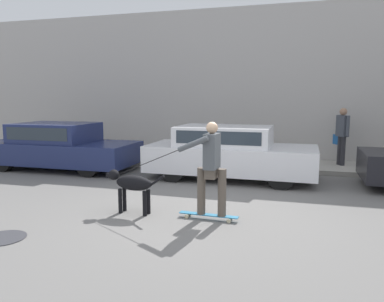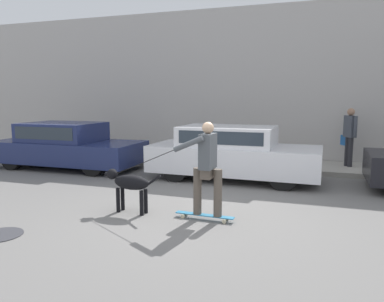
{
  "view_description": "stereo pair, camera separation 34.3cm",
  "coord_description": "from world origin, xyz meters",
  "px_view_note": "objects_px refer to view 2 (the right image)",
  "views": [
    {
      "loc": [
        1.53,
        -6.02,
        2.02
      ],
      "look_at": [
        -0.54,
        1.18,
        0.95
      ],
      "focal_mm": 35.0,
      "sensor_mm": 36.0,
      "label": 1
    },
    {
      "loc": [
        1.85,
        -5.92,
        2.02
      ],
      "look_at": [
        -0.54,
        1.18,
        0.95
      ],
      "focal_mm": 35.0,
      "sensor_mm": 36.0,
      "label": 2
    }
  ],
  "objects_px": {
    "parked_car_0": "(67,146)",
    "parked_car_1": "(232,153)",
    "skateboarder": "(207,165)",
    "pedestrian_with_bag": "(349,134)",
    "dog": "(129,184)"
  },
  "relations": [
    {
      "from": "parked_car_0",
      "to": "pedestrian_with_bag",
      "type": "distance_m",
      "value": 7.98
    },
    {
      "from": "parked_car_1",
      "to": "dog",
      "type": "height_order",
      "value": "parked_car_1"
    },
    {
      "from": "parked_car_1",
      "to": "parked_car_0",
      "type": "bearing_deg",
      "value": -178.98
    },
    {
      "from": "parked_car_0",
      "to": "parked_car_1",
      "type": "bearing_deg",
      "value": 0.19
    },
    {
      "from": "parked_car_1",
      "to": "skateboarder",
      "type": "relative_size",
      "value": 1.86
    },
    {
      "from": "skateboarder",
      "to": "pedestrian_with_bag",
      "type": "distance_m",
      "value": 5.89
    },
    {
      "from": "dog",
      "to": "pedestrian_with_bag",
      "type": "xyz_separation_m",
      "value": [
        3.94,
        5.36,
        0.51
      ]
    },
    {
      "from": "parked_car_0",
      "to": "parked_car_1",
      "type": "xyz_separation_m",
      "value": [
        4.88,
        0.0,
        0.03
      ]
    },
    {
      "from": "parked_car_1",
      "to": "skateboarder",
      "type": "xyz_separation_m",
      "value": [
        0.29,
        -3.22,
        0.28
      ]
    },
    {
      "from": "parked_car_0",
      "to": "dog",
      "type": "xyz_separation_m",
      "value": [
        3.75,
        -3.26,
        -0.11
      ]
    },
    {
      "from": "parked_car_0",
      "to": "parked_car_1",
      "type": "height_order",
      "value": "parked_car_1"
    },
    {
      "from": "parked_car_1",
      "to": "pedestrian_with_bag",
      "type": "relative_size",
      "value": 2.59
    },
    {
      "from": "parked_car_0",
      "to": "dog",
      "type": "bearing_deg",
      "value": -40.81
    },
    {
      "from": "pedestrian_with_bag",
      "to": "dog",
      "type": "bearing_deg",
      "value": -155.07
    },
    {
      "from": "parked_car_0",
      "to": "parked_car_1",
      "type": "relative_size",
      "value": 1.03
    }
  ]
}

